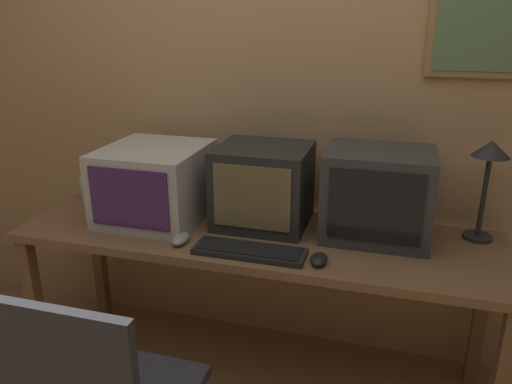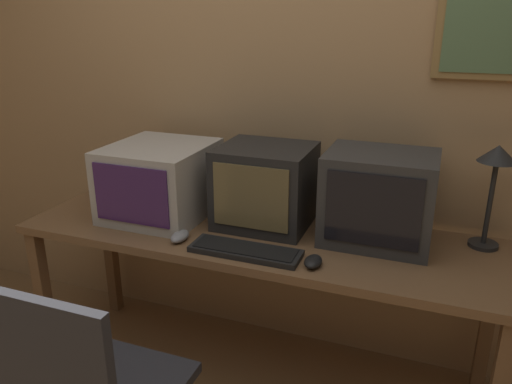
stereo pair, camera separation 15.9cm
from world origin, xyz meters
name	(u,v)px [view 1 (the left image)]	position (x,y,z in m)	size (l,w,h in m)	color
wall_back	(282,92)	(0.00, 1.36, 1.30)	(8.00, 0.08, 2.60)	tan
desk	(256,250)	(0.00, 0.94, 0.68)	(2.06, 0.62, 0.76)	brown
monitor_left	(155,183)	(-0.49, 0.99, 0.92)	(0.43, 0.47, 0.33)	#B7B2A8
monitor_center	(263,186)	(0.00, 1.06, 0.93)	(0.40, 0.37, 0.35)	black
monitor_right	(377,194)	(0.49, 1.06, 0.94)	(0.43, 0.35, 0.37)	#333333
keyboard_main	(250,251)	(0.03, 0.74, 0.77)	(0.44, 0.14, 0.03)	black
mouse_near_keyboard	(319,259)	(0.31, 0.74, 0.77)	(0.06, 0.10, 0.04)	black
mouse_far_corner	(181,239)	(-0.27, 0.76, 0.78)	(0.06, 0.11, 0.04)	gray
desk_clock	(93,187)	(-0.92, 1.13, 0.82)	(0.10, 0.06, 0.12)	#B7B2AD
desk_lamp	(489,164)	(0.91, 1.15, 1.08)	(0.15, 0.15, 0.42)	black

